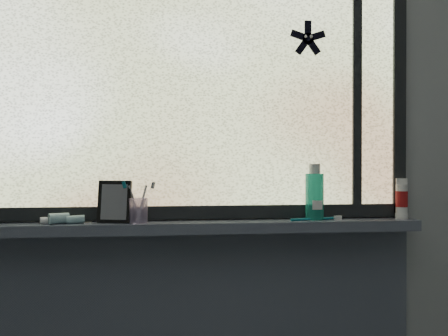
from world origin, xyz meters
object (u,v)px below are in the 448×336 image
at_px(vanity_mirror, 114,202).
at_px(toothbrush_cup, 138,211).
at_px(mouthwash_bottle, 315,192).
at_px(cream_tube, 402,197).

bearing_deg(vanity_mirror, toothbrush_cup, 7.41).
distance_m(toothbrush_cup, mouthwash_bottle, 0.67).
xyz_separation_m(vanity_mirror, cream_tube, (1.10, 0.01, 0.01)).
xyz_separation_m(toothbrush_cup, mouthwash_bottle, (0.67, 0.02, 0.06)).
xyz_separation_m(toothbrush_cup, cream_tube, (1.01, 0.02, 0.04)).
relative_size(toothbrush_cup, mouthwash_bottle, 0.51).
distance_m(vanity_mirror, toothbrush_cup, 0.09).
bearing_deg(toothbrush_cup, mouthwash_bottle, 1.98).
bearing_deg(mouthwash_bottle, toothbrush_cup, -178.02).
height_order(toothbrush_cup, cream_tube, cream_tube).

